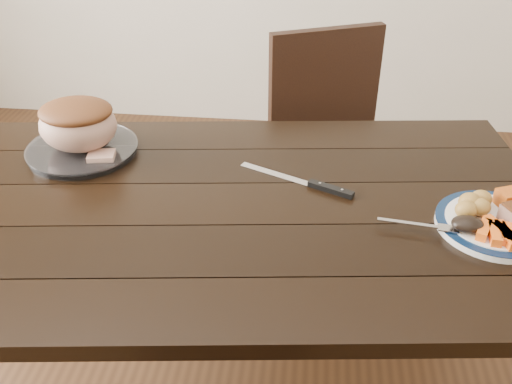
# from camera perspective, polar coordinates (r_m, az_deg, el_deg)

# --- Properties ---
(dining_table) EXTENTS (1.70, 1.08, 0.75)m
(dining_table) POSITION_cam_1_polar(r_m,az_deg,el_deg) (1.44, -3.09, -4.16)
(dining_table) COLOR black
(dining_table) RESTS_ON ground
(chair_far) EXTENTS (0.56, 0.56, 0.93)m
(chair_far) POSITION_cam_1_polar(r_m,az_deg,el_deg) (2.11, 7.72, 4.44)
(chair_far) COLOR black
(chair_far) RESTS_ON ground
(dinner_plate) EXTENTS (0.26, 0.26, 0.02)m
(dinner_plate) POSITION_cam_1_polar(r_m,az_deg,el_deg) (1.40, 22.70, -3.05)
(dinner_plate) COLOR white
(dinner_plate) RESTS_ON dining_table
(plate_rim) EXTENTS (0.26, 0.26, 0.02)m
(plate_rim) POSITION_cam_1_polar(r_m,az_deg,el_deg) (1.40, 22.77, -2.76)
(plate_rim) COLOR #0B1E3A
(plate_rim) RESTS_ON dinner_plate
(serving_platter) EXTENTS (0.30, 0.30, 0.02)m
(serving_platter) POSITION_cam_1_polar(r_m,az_deg,el_deg) (1.66, -16.93, 3.99)
(serving_platter) COLOR white
(serving_platter) RESTS_ON dining_table
(roasted_potatoes) EXTENTS (0.09, 0.09, 0.05)m
(roasted_potatoes) POSITION_cam_1_polar(r_m,az_deg,el_deg) (1.39, 20.97, -1.15)
(roasted_potatoes) COLOR gold
(roasted_potatoes) RESTS_ON dinner_plate
(carrot_batons) EXTENTS (0.09, 0.11, 0.02)m
(carrot_batons) POSITION_cam_1_polar(r_m,az_deg,el_deg) (1.34, 23.19, -3.79)
(carrot_batons) COLOR orange
(carrot_batons) RESTS_ON dinner_plate
(dark_mushroom) EXTENTS (0.07, 0.05, 0.03)m
(dark_mushroom) POSITION_cam_1_polar(r_m,az_deg,el_deg) (1.33, 20.40, -3.01)
(dark_mushroom) COLOR black
(dark_mushroom) RESTS_ON dinner_plate
(fork) EXTENTS (0.18, 0.04, 0.00)m
(fork) POSITION_cam_1_polar(r_m,az_deg,el_deg) (1.33, 16.45, -3.27)
(fork) COLOR silver
(fork) RESTS_ON dinner_plate
(roast_joint) EXTENTS (0.21, 0.18, 0.14)m
(roast_joint) POSITION_cam_1_polar(r_m,az_deg,el_deg) (1.63, -17.36, 6.35)
(roast_joint) COLOR tan
(roast_joint) RESTS_ON serving_platter
(cut_slice) EXTENTS (0.08, 0.07, 0.02)m
(cut_slice) POSITION_cam_1_polar(r_m,az_deg,el_deg) (1.58, -15.20, 3.46)
(cut_slice) COLOR tan
(cut_slice) RESTS_ON serving_platter
(carving_knife) EXTENTS (0.30, 0.15, 0.01)m
(carving_knife) POSITION_cam_1_polar(r_m,az_deg,el_deg) (1.45, 6.06, 0.68)
(carving_knife) COLOR silver
(carving_knife) RESTS_ON dining_table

